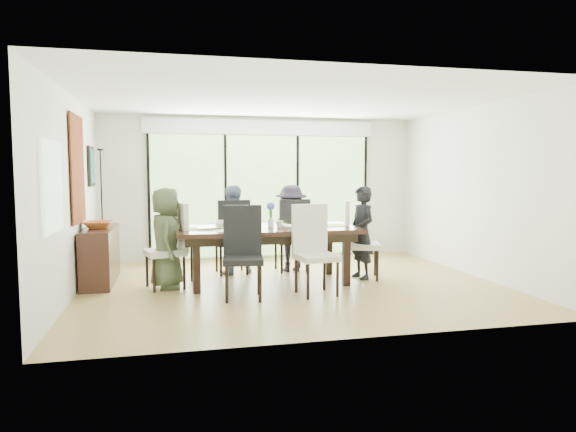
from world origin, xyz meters
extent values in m
cube|color=olive|center=(0.00, 0.00, -0.01)|extent=(6.00, 5.00, 0.01)
cube|color=white|center=(0.00, 0.00, 2.71)|extent=(6.00, 5.00, 0.01)
cube|color=silver|center=(0.00, 2.51, 1.35)|extent=(6.00, 0.02, 2.70)
cube|color=beige|center=(0.00, -2.51, 1.35)|extent=(6.00, 0.02, 2.70)
cube|color=silver|center=(-3.01, 0.00, 1.35)|extent=(0.02, 5.00, 2.70)
cube|color=white|center=(3.01, 0.00, 1.35)|extent=(0.02, 5.00, 2.70)
cube|color=#598C3F|center=(0.00, 2.47, 1.20)|extent=(4.20, 0.02, 2.30)
cube|color=white|center=(0.00, 2.46, 2.50)|extent=(4.40, 0.06, 0.28)
cube|color=black|center=(-2.10, 2.46, 1.20)|extent=(0.05, 0.04, 2.30)
cube|color=black|center=(-0.70, 2.46, 1.20)|extent=(0.05, 0.04, 2.30)
cube|color=black|center=(0.70, 2.46, 1.20)|extent=(0.05, 0.04, 2.30)
cube|color=black|center=(2.10, 2.46, 1.20)|extent=(0.05, 0.04, 2.30)
cube|color=#8CAD7F|center=(-2.97, -1.20, 1.50)|extent=(0.02, 0.90, 1.00)
cube|color=brown|center=(0.00, 3.40, -0.05)|extent=(6.00, 1.80, 0.10)
cube|color=brown|center=(0.00, 4.20, 0.55)|extent=(6.00, 0.08, 0.06)
sphere|color=#14380F|center=(-1.80, 5.20, 1.44)|extent=(3.20, 3.20, 3.20)
sphere|color=#14380F|center=(0.40, 5.80, 1.80)|extent=(4.00, 4.00, 4.00)
sphere|color=#14380F|center=(2.20, 5.00, 1.26)|extent=(2.80, 2.80, 2.80)
sphere|color=#14380F|center=(-0.60, 6.50, 1.62)|extent=(3.60, 3.60, 3.60)
cube|color=black|center=(-0.31, 0.23, 0.81)|extent=(2.68, 1.23, 0.07)
cube|color=black|center=(-0.31, 0.23, 0.70)|extent=(2.46, 1.01, 0.11)
cube|color=black|center=(-1.39, -0.20, 0.39)|extent=(0.10, 0.10, 0.77)
cube|color=black|center=(0.77, -0.20, 0.39)|extent=(0.10, 0.10, 0.77)
cube|color=black|center=(-1.39, 0.66, 0.39)|extent=(0.10, 0.10, 0.77)
cube|color=black|center=(0.77, 0.66, 0.39)|extent=(0.10, 0.10, 0.77)
imported|color=#445035|center=(-1.79, 0.23, 0.72)|extent=(0.44, 0.68, 1.44)
imported|color=black|center=(1.17, 0.23, 0.72)|extent=(0.56, 0.75, 1.44)
imported|color=slate|center=(-0.76, 1.06, 0.72)|extent=(0.75, 0.55, 1.44)
imported|color=#231E2E|center=(0.24, 1.06, 0.72)|extent=(0.69, 0.46, 1.44)
cube|color=olive|center=(-1.26, 0.23, 0.84)|extent=(0.49, 0.36, 0.01)
cube|color=#95BD43|center=(0.64, 0.23, 0.84)|extent=(0.49, 0.36, 0.01)
cube|color=#8FC245|center=(-0.76, 0.63, 0.84)|extent=(0.49, 0.36, 0.01)
cube|color=#92BB42|center=(0.24, 0.63, 0.84)|extent=(0.49, 0.36, 0.01)
cube|color=white|center=(-0.86, -0.07, 0.84)|extent=(0.49, 0.36, 0.01)
cube|color=black|center=(-0.66, 0.58, 0.85)|extent=(0.29, 0.20, 0.01)
cube|color=black|center=(0.19, 0.58, 0.85)|extent=(0.27, 0.19, 0.01)
cube|color=white|center=(0.39, 0.18, 0.84)|extent=(0.34, 0.25, 0.00)
cube|color=white|center=(-0.86, -0.07, 0.86)|extent=(0.29, 0.29, 0.03)
cube|color=orange|center=(-0.86, -0.07, 0.88)|extent=(0.22, 0.22, 0.02)
cylinder|color=silver|center=(-0.26, 0.28, 0.91)|extent=(0.09, 0.09, 0.13)
cylinder|color=#337226|center=(-0.26, 0.28, 1.04)|extent=(0.04, 0.04, 0.18)
sphere|color=#5059C8|center=(-0.26, 0.28, 1.15)|extent=(0.12, 0.12, 0.12)
imported|color=silver|center=(-1.16, 0.13, 0.85)|extent=(0.41, 0.31, 0.03)
imported|color=white|center=(-1.01, 0.38, 0.89)|extent=(0.18, 0.18, 0.11)
imported|color=white|center=(-0.16, 0.13, 0.89)|extent=(0.16, 0.16, 0.10)
imported|color=white|center=(0.49, 0.33, 0.89)|extent=(0.19, 0.19, 0.11)
imported|color=white|center=(-0.06, 0.28, 0.85)|extent=(0.19, 0.25, 0.02)
cube|color=black|center=(-2.76, 0.81, 0.42)|extent=(0.42, 1.48, 0.83)
imported|color=#9B4E21|center=(-2.76, 0.71, 0.88)|extent=(0.44, 0.44, 0.11)
cylinder|color=black|center=(-2.76, 1.16, 0.85)|extent=(0.09, 0.09, 0.04)
cylinder|color=black|center=(-2.76, 1.16, 1.43)|extent=(0.02, 0.02, 1.15)
cylinder|color=black|center=(-2.76, 1.16, 2.00)|extent=(0.09, 0.09, 0.03)
cylinder|color=silver|center=(-2.76, 1.16, 2.06)|extent=(0.03, 0.03, 0.09)
cube|color=#973516|center=(-2.97, 0.40, 1.70)|extent=(0.02, 1.00, 1.50)
cube|color=black|center=(-2.97, 1.70, 1.75)|extent=(0.03, 0.55, 0.65)
cube|color=#17444A|center=(-2.95, 1.70, 1.75)|extent=(0.01, 0.45, 0.55)
camera|label=1|loc=(-1.72, -7.23, 1.67)|focal=32.00mm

